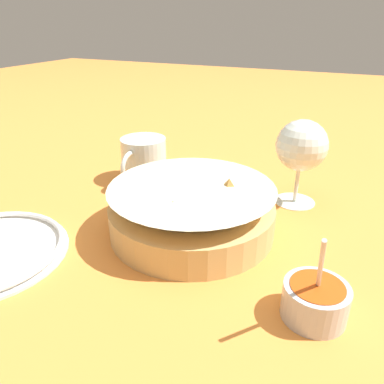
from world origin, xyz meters
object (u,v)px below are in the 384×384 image
object	(u,v)px
sauce_cup	(315,299)
wine_glass	(301,148)
beer_mug	(144,161)
food_basket	(192,211)

from	to	relation	value
sauce_cup	wine_glass	xyz separation A→B (m)	(-0.29, -0.08, 0.08)
beer_mug	food_basket	bearing A→B (deg)	50.51
beer_mug	wine_glass	bearing A→B (deg)	94.74
sauce_cup	wine_glass	world-z (taller)	wine_glass
sauce_cup	beer_mug	world-z (taller)	sauce_cup
food_basket	wine_glass	xyz separation A→B (m)	(-0.17, 0.13, 0.07)
sauce_cup	food_basket	bearing A→B (deg)	-118.99
sauce_cup	beer_mug	bearing A→B (deg)	-124.18
wine_glass	beer_mug	xyz separation A→B (m)	(0.03, -0.31, -0.06)
food_basket	beer_mug	xyz separation A→B (m)	(-0.15, -0.18, 0.01)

